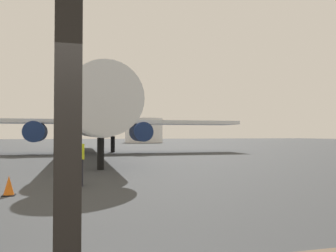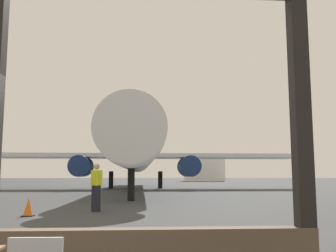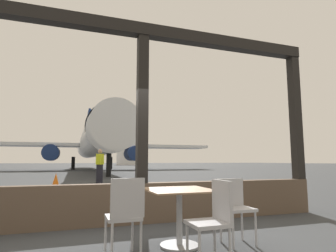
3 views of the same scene
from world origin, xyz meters
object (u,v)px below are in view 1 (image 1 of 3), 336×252
object	(u,v)px
airplane	(91,118)
fuel_storage_tank	(144,130)
ground_crew_worker	(79,161)
traffic_cone	(9,186)

from	to	relation	value
airplane	fuel_storage_tank	distance (m)	48.15
airplane	ground_crew_worker	xyz separation A→B (m)	(-1.13, -20.34, -2.48)
traffic_cone	airplane	bearing A→B (deg)	81.77
traffic_cone	fuel_storage_tank	bearing A→B (deg)	75.94
ground_crew_worker	traffic_cone	world-z (taller)	ground_crew_worker
airplane	ground_crew_worker	size ratio (longest dim) A/B	21.05
airplane	traffic_cone	bearing A→B (deg)	-98.23
airplane	ground_crew_worker	world-z (taller)	airplane
ground_crew_worker	traffic_cone	size ratio (longest dim) A/B	2.92
traffic_cone	fuel_storage_tank	world-z (taller)	fuel_storage_tank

